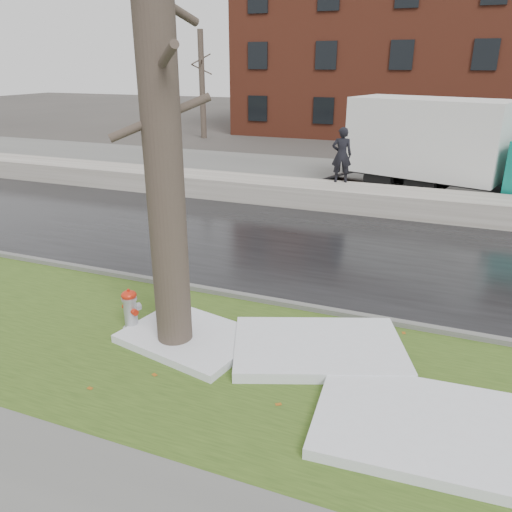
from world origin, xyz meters
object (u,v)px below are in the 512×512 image
(box_truck, at_px, (457,147))
(worker, at_px, (342,155))
(fire_hydrant, at_px, (130,309))
(tree, at_px, (161,123))

(box_truck, distance_m, worker, 4.23)
(fire_hydrant, distance_m, worker, 10.44)
(tree, xyz_separation_m, worker, (0.54, 10.39, -2.10))
(fire_hydrant, bearing_deg, worker, 106.53)
(fire_hydrant, distance_m, box_truck, 13.51)
(tree, xyz_separation_m, box_truck, (4.17, 12.55, -1.96))
(box_truck, bearing_deg, tree, -91.77)
(worker, bearing_deg, tree, 71.34)
(worker, bearing_deg, fire_hydrant, 65.90)
(fire_hydrant, bearing_deg, tree, 17.33)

